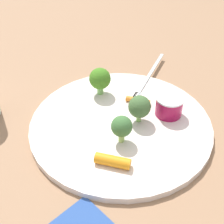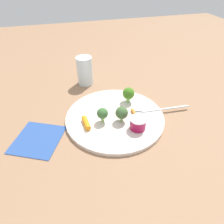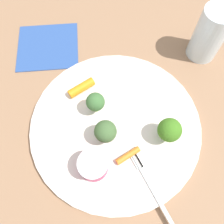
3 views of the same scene
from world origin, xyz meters
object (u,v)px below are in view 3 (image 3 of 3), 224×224
object	(u,v)px
drinking_glass	(210,34)
broccoli_floret_1	(105,131)
sauce_cup	(93,166)
broccoli_floret_2	(95,102)
broccoli_floret_0	(169,130)
fork	(161,205)
carrot_stick_1	(128,155)
plate	(115,125)
carrot_stick_0	(81,88)
napkin	(48,46)

from	to	relation	value
drinking_glass	broccoli_floret_1	bearing A→B (deg)	-76.29
sauce_cup	broccoli_floret_2	xyz separation A→B (m)	(-0.09, 0.06, 0.01)
broccoli_floret_0	broccoli_floret_1	xyz separation A→B (m)	(-0.05, -0.09, -0.00)
fork	drinking_glass	distance (m)	0.34
carrot_stick_1	fork	distance (m)	0.09
plate	carrot_stick_1	xyz separation A→B (m)	(0.06, -0.01, 0.01)
broccoli_floret_2	carrot_stick_0	bearing A→B (deg)	-175.53
carrot_stick_1	fork	bearing A→B (deg)	2.32
drinking_glass	napkin	bearing A→B (deg)	-123.38
carrot_stick_1	napkin	xyz separation A→B (m)	(-0.30, -0.02, -0.02)
carrot_stick_0	napkin	bearing A→B (deg)	-175.19
sauce_cup	broccoli_floret_1	size ratio (longest dim) A/B	0.97
broccoli_floret_0	carrot_stick_0	distance (m)	0.19
sauce_cup	carrot_stick_1	world-z (taller)	sauce_cup
plate	sauce_cup	distance (m)	0.09
fork	napkin	bearing A→B (deg)	-176.60
broccoli_floret_1	napkin	world-z (taller)	broccoli_floret_1
plate	broccoli_floret_2	bearing A→B (deg)	-159.87
sauce_cup	napkin	size ratio (longest dim) A/B	0.37
plate	carrot_stick_0	xyz separation A→B (m)	(-0.10, -0.02, 0.01)
broccoli_floret_0	fork	size ratio (longest dim) A/B	0.28
sauce_cup	fork	distance (m)	0.13
plate	carrot_stick_0	distance (m)	0.10
broccoli_floret_2	carrot_stick_0	size ratio (longest dim) A/B	0.91
plate	carrot_stick_0	size ratio (longest dim) A/B	5.87
broccoli_floret_2	drinking_glass	xyz separation A→B (m)	(-0.01, 0.27, 0.01)
broccoli_floret_0	carrot_stick_0	bearing A→B (deg)	-152.38
broccoli_floret_0	carrot_stick_0	world-z (taller)	broccoli_floret_0
broccoli_floret_0	drinking_glass	size ratio (longest dim) A/B	0.48
broccoli_floret_2	fork	world-z (taller)	broccoli_floret_2
carrot_stick_0	drinking_glass	size ratio (longest dim) A/B	0.48
plate	drinking_glass	xyz separation A→B (m)	(-0.05, 0.25, 0.05)
carrot_stick_0	napkin	world-z (taller)	carrot_stick_0
broccoli_floret_0	plate	bearing A→B (deg)	-135.69
sauce_cup	broccoli_floret_1	bearing A→B (deg)	129.77
broccoli_floret_0	napkin	xyz separation A→B (m)	(-0.31, -0.10, -0.04)
fork	carrot_stick_1	bearing A→B (deg)	-177.68
plate	drinking_glass	world-z (taller)	drinking_glass
broccoli_floret_0	drinking_glass	world-z (taller)	drinking_glass
napkin	sauce_cup	bearing A→B (deg)	-7.89
broccoli_floret_1	fork	world-z (taller)	broccoli_floret_1
carrot_stick_1	napkin	bearing A→B (deg)	-176.27
plate	broccoli_floret_2	size ratio (longest dim) A/B	6.45
fork	broccoli_floret_1	bearing A→B (deg)	-172.23
fork	broccoli_floret_2	bearing A→B (deg)	-177.90
carrot_stick_0	drinking_glass	xyz separation A→B (m)	(0.04, 0.27, 0.04)
broccoli_floret_1	carrot_stick_0	world-z (taller)	broccoli_floret_1
carrot_stick_0	fork	distance (m)	0.25
carrot_stick_0	broccoli_floret_1	bearing A→B (deg)	-4.25
broccoli_floret_2	broccoli_floret_1	bearing A→B (deg)	-12.08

